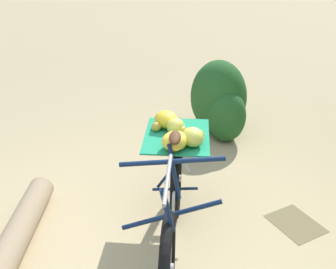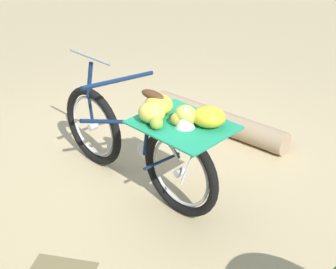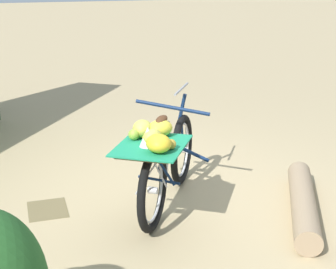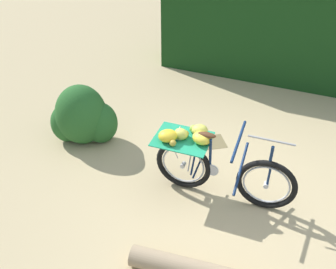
{
  "view_description": "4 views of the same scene",
  "coord_description": "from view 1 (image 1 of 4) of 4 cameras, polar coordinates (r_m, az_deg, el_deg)",
  "views": [
    {
      "loc": [
        -1.98,
        1.16,
        2.23
      ],
      "look_at": [
        0.51,
        -0.17,
        0.82
      ],
      "focal_mm": 41.24,
      "sensor_mm": 36.0,
      "label": 1
    },
    {
      "loc": [
        1.03,
        -3.18,
        2.34
      ],
      "look_at": [
        0.44,
        -0.35,
        0.73
      ],
      "focal_mm": 50.74,
      "sensor_mm": 36.0,
      "label": 2
    },
    {
      "loc": [
        4.36,
        -1.32,
        2.17
      ],
      "look_at": [
        0.65,
        -0.16,
        0.9
      ],
      "focal_mm": 54.9,
      "sensor_mm": 36.0,
      "label": 3
    },
    {
      "loc": [
        1.46,
        3.31,
        3.5
      ],
      "look_at": [
        0.68,
        -0.4,
        0.77
      ],
      "focal_mm": 40.37,
      "sensor_mm": 36.0,
      "label": 4
    }
  ],
  "objects": [
    {
      "name": "ground_plane",
      "position": [
        3.2,
        1.71,
        -17.57
      ],
      "size": [
        60.0,
        60.0,
        0.0
      ],
      "primitive_type": "plane",
      "color": "tan"
    },
    {
      "name": "leaf_litter_patch",
      "position": [
        3.67,
        18.32,
        -12.37
      ],
      "size": [
        0.44,
        0.36,
        0.01
      ],
      "primitive_type": "cube",
      "color": "olive",
      "rests_on": "ground_plane"
    },
    {
      "name": "shrub_cluster",
      "position": [
        4.95,
        7.5,
        4.82
      ],
      "size": [
        0.99,
        0.68,
        0.95
      ],
      "color": "#235623",
      "rests_on": "ground_plane"
    },
    {
      "name": "fallen_log",
      "position": [
        3.38,
        -21.85,
        -14.53
      ],
      "size": [
        1.45,
        0.92,
        0.23
      ],
      "primitive_type": "cylinder",
      "rotation": [
        0.0,
        1.57,
        -0.49
      ],
      "color": "#9E8466",
      "rests_on": "ground_plane"
    },
    {
      "name": "bicycle",
      "position": [
        3.03,
        0.87,
        -8.06
      ],
      "size": [
        1.66,
        1.21,
        1.03
      ],
      "rotation": [
        0.0,
        0.0,
        2.58
      ],
      "color": "black",
      "rests_on": "ground_plane"
    }
  ]
}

